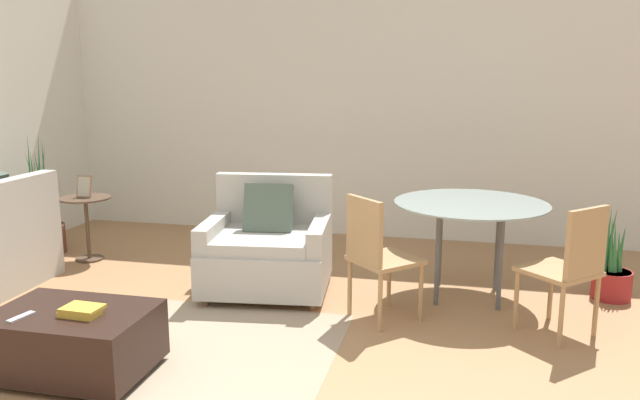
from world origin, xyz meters
TOP-DOWN VIEW (x-y plane):
  - wall_back at (0.00, 3.97)m, footprint 12.00×0.06m
  - area_rug at (-0.58, 0.90)m, footprint 2.21×1.49m
  - armchair at (-0.25, 2.04)m, footprint 1.07×0.97m
  - ottoman at (-0.91, 0.40)m, footprint 0.89×0.62m
  - book_stack at (-0.81, 0.35)m, footprint 0.23×0.16m
  - tv_remote_primary at (-1.12, 0.25)m, footprint 0.07×0.17m
  - potted_plant at (-2.72, 2.56)m, footprint 0.42×0.42m
  - side_table at (-2.15, 2.46)m, footprint 0.46×0.46m
  - picture_frame at (-2.15, 2.46)m, footprint 0.15×0.07m
  - dining_table at (1.32, 2.23)m, footprint 1.17×1.17m
  - dining_chair_near_left at (0.68, 1.59)m, footprint 0.59×0.59m
  - dining_chair_near_right at (1.96, 1.59)m, footprint 0.59×0.59m
  - potted_plant_small at (2.42, 2.46)m, footprint 0.29×0.29m

SIDE VIEW (x-z plane):
  - area_rug at x=-0.58m, z-range 0.00..0.01m
  - potted_plant_small at x=2.42m, z-range -0.18..0.55m
  - ottoman at x=-0.91m, z-range 0.02..0.41m
  - potted_plant at x=-2.72m, z-range -0.33..0.83m
  - armchair at x=-0.25m, z-range -0.11..0.80m
  - tv_remote_primary at x=-1.12m, z-range 0.39..0.40m
  - book_stack at x=-0.81m, z-range 0.39..0.44m
  - side_table at x=-2.15m, z-range 0.12..0.73m
  - dining_chair_near_left at x=0.68m, z-range 0.07..0.97m
  - dining_chair_near_right at x=1.96m, z-range 0.07..0.97m
  - dining_table at x=1.32m, z-range 0.30..1.06m
  - picture_frame at x=-2.15m, z-range 0.60..0.80m
  - wall_back at x=0.00m, z-range 0.00..2.75m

